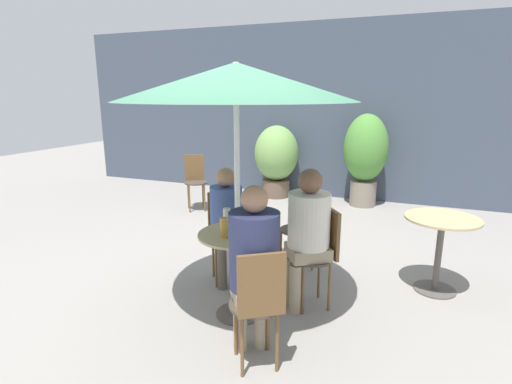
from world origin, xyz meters
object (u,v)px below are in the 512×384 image
object	(u,v)px
potted_plant_0	(276,157)
umbrella	(236,83)
bistro_chair_2	(225,228)
potted_plant_1	(365,153)
cafe_table_near	(238,256)
bistro_chair_0	(259,299)
bistro_chair_3	(304,224)
seated_person_1	(307,228)
bistro_chair_4	(195,177)
seated_person_2	(227,216)
cafe_table_far	(440,237)
beer_glass_3	(227,219)
bistro_chair_1	(322,248)
beer_glass_2	(244,218)
beer_glass_1	(250,228)
beer_glass_0	(224,228)
seated_person_0	(254,260)

from	to	relation	value
potted_plant_0	umbrella	xyz separation A→B (m)	(0.98, -3.91, 1.17)
bistro_chair_2	potted_plant_1	xyz separation A→B (m)	(0.96, 3.26, 0.34)
cafe_table_near	bistro_chair_0	world-z (taller)	bistro_chair_0
bistro_chair_2	bistro_chair_3	world-z (taller)	same
potted_plant_1	umbrella	world-z (taller)	umbrella
bistro_chair_2	potted_plant_1	distance (m)	3.42
seated_person_1	potted_plant_0	distance (m)	3.86
bistro_chair_4	potted_plant_0	size ratio (longest dim) A/B	0.68
seated_person_2	cafe_table_far	bearing A→B (deg)	-17.33
bistro_chair_0	potted_plant_0	bearing A→B (deg)	-107.18
bistro_chair_3	beer_glass_3	xyz separation A→B (m)	(-0.41, -0.92, 0.28)
cafe_table_near	bistro_chair_1	size ratio (longest dim) A/B	0.83
seated_person_2	bistro_chair_0	bearing A→B (deg)	-90.00
cafe_table_far	bistro_chair_0	distance (m)	2.02
cafe_table_far	beer_glass_2	distance (m)	1.84
potted_plant_0	umbrella	size ratio (longest dim) A/B	0.63
umbrella	beer_glass_1	bearing A→B (deg)	-22.27
beer_glass_0	beer_glass_2	distance (m)	0.27
beer_glass_2	potted_plant_0	bearing A→B (deg)	104.57
bistro_chair_1	potted_plant_1	world-z (taller)	potted_plant_1
cafe_table_near	bistro_chair_0	distance (m)	0.73
bistro_chair_4	beer_glass_0	world-z (taller)	beer_glass_0
beer_glass_1	umbrella	world-z (taller)	umbrella
cafe_table_far	bistro_chair_0	bearing A→B (deg)	-124.60
seated_person_1	cafe_table_far	bearing A→B (deg)	89.98
cafe_table_near	bistro_chair_3	size ratio (longest dim) A/B	0.83
seated_person_1	bistro_chair_3	bearing A→B (deg)	162.30
bistro_chair_0	potted_plant_0	distance (m)	4.72
cafe_table_far	bistro_chair_3	xyz separation A→B (m)	(-1.27, -0.08, -0.00)
seated_person_2	beer_glass_1	world-z (taller)	seated_person_2
bistro_chair_0	potted_plant_1	size ratio (longest dim) A/B	0.58
cafe_table_far	beer_glass_1	size ratio (longest dim) A/B	4.72
beer_glass_1	potted_plant_0	distance (m)	4.11
seated_person_1	beer_glass_2	xyz separation A→B (m)	(-0.49, -0.19, 0.08)
seated_person_2	seated_person_0	bearing A→B (deg)	-90.00
seated_person_2	beer_glass_0	bearing A→B (deg)	-100.50
bistro_chair_4	seated_person_0	xyz separation A→B (m)	(2.27, -3.16, 0.21)
bistro_chair_2	beer_glass_0	size ratio (longest dim) A/B	5.47
beer_glass_0	umbrella	size ratio (longest dim) A/B	0.08
beer_glass_1	seated_person_2	bearing A→B (deg)	130.55
cafe_table_near	potted_plant_1	world-z (taller)	potted_plant_1
bistro_chair_0	beer_glass_1	distance (m)	0.67
bistro_chair_3	beer_glass_1	xyz separation A→B (m)	(-0.16, -1.03, 0.27)
bistro_chair_0	seated_person_1	bearing A→B (deg)	-128.98
bistro_chair_0	seated_person_2	xyz separation A→B (m)	(-0.74, 1.09, 0.16)
bistro_chair_3	umbrella	distance (m)	1.70
seated_person_0	beer_glass_3	world-z (taller)	seated_person_0
cafe_table_near	bistro_chair_4	bearing A→B (deg)	125.85
cafe_table_near	beer_glass_3	world-z (taller)	beer_glass_3
beer_glass_2	cafe_table_far	bearing A→B (deg)	30.68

